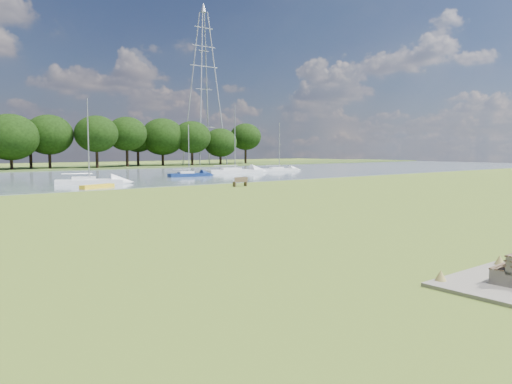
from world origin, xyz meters
TOP-DOWN VIEW (x-y plane):
  - ground at (0.00, 0.00)m, footprint 220.00×220.00m
  - river at (0.00, 42.00)m, footprint 220.00×40.00m
  - riverbank_bench at (14.80, 18.04)m, footprint 1.50×0.52m
  - kayak at (3.21, 24.00)m, footprint 3.43×1.87m
  - pylon at (44.33, 70.00)m, footprint 6.80×4.76m
  - sailboat_0 at (18.98, 34.46)m, footprint 5.41×2.26m
  - sailboat_2 at (37.90, 38.79)m, footprint 5.89×3.20m
  - sailboat_4 at (28.68, 37.95)m, footprint 8.16×4.21m
  - sailboat_5 at (4.32, 29.13)m, footprint 6.62×3.88m

SIDE VIEW (x-z plane):
  - ground at x=0.00m, z-range 0.00..0.00m
  - river at x=0.00m, z-range -0.05..0.05m
  - kayak at x=3.21m, z-range 0.05..0.39m
  - sailboat_2 at x=37.90m, z-range -3.32..4.22m
  - sailboat_0 at x=18.98m, z-range -2.79..3.69m
  - riverbank_bench at x=14.80m, z-range 0.00..0.91m
  - sailboat_5 at x=4.32m, z-range -3.74..4.74m
  - sailboat_4 at x=28.68m, z-range -4.34..5.37m
  - pylon at x=44.33m, z-range 4.01..37.52m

